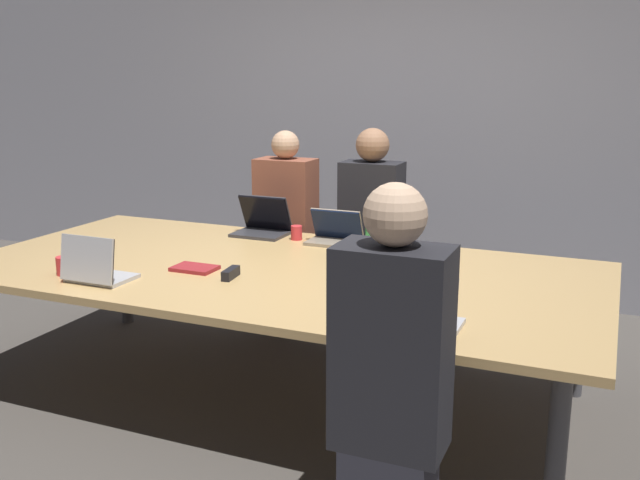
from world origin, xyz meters
TOP-DOWN VIEW (x-y plane):
  - ground_plane at (0.00, 0.00)m, footprint 24.00×24.00m
  - curtain_wall at (0.00, 2.27)m, footprint 12.00×0.06m
  - conference_table at (0.00, 0.00)m, footprint 3.44×1.67m
  - laptop_near_right at (0.97, -0.63)m, footprint 0.32×0.24m
  - person_near_right at (0.99, -1.06)m, footprint 0.40×0.24m
  - cup_near_right at (0.73, -0.55)m, footprint 0.09×0.09m
  - laptop_far_center at (0.09, 0.64)m, footprint 0.32×0.22m
  - person_far_center at (0.15, 1.13)m, footprint 0.40×0.24m
  - cup_far_center at (-0.17, 0.64)m, footprint 0.07×0.07m
  - bottle_far_center at (0.35, 0.54)m, footprint 0.06×0.06m
  - laptop_near_left at (-0.70, -0.60)m, footprint 0.31×0.24m
  - cup_near_left at (-0.94, -0.56)m, footprint 0.08×0.08m
  - laptop_far_midleft at (-0.43, 0.69)m, footprint 0.34×0.26m
  - person_far_midleft at (-0.45, 1.06)m, footprint 0.40×0.24m
  - stapler at (-0.12, -0.27)m, footprint 0.06×0.15m
  - notebook at (-0.37, -0.22)m, footprint 0.23×0.16m

SIDE VIEW (x-z plane):
  - ground_plane at x=0.00m, z-range 0.00..0.00m
  - person_far_midleft at x=-0.45m, z-range -0.02..1.36m
  - person_near_right at x=0.99m, z-range -0.02..1.39m
  - person_far_center at x=0.15m, z-range -0.02..1.40m
  - conference_table at x=0.00m, z-range 0.32..1.07m
  - notebook at x=-0.37m, z-range 0.74..0.76m
  - stapler at x=-0.12m, z-range 0.74..0.79m
  - cup_far_center at x=-0.17m, z-range 0.74..0.83m
  - cup_near_left at x=-0.94m, z-range 0.74..0.84m
  - cup_near_right at x=0.73m, z-range 0.74..0.84m
  - laptop_far_center at x=0.09m, z-range 0.70..0.91m
  - laptop_near_left at x=-0.70m, z-range 0.69..0.94m
  - laptop_near_right at x=0.97m, z-range 0.69..0.94m
  - laptop_far_midleft at x=-0.43m, z-range 0.69..0.94m
  - bottle_far_center at x=0.35m, z-range 0.73..0.94m
  - curtain_wall at x=0.00m, z-range 0.00..2.80m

